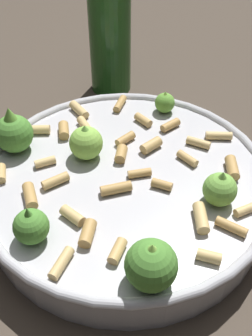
% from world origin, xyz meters
% --- Properties ---
extents(ground_plane, '(2.40, 2.40, 0.00)m').
position_xyz_m(ground_plane, '(0.00, 0.00, 0.00)').
color(ground_plane, '#42382D').
extents(cooking_pan, '(0.33, 0.33, 0.11)m').
position_xyz_m(cooking_pan, '(0.00, -0.00, 0.03)').
color(cooking_pan, '#B7B7BC').
rests_on(cooking_pan, ground).
extents(olive_oil_bottle, '(0.06, 0.06, 0.23)m').
position_xyz_m(olive_oil_bottle, '(-0.26, -0.07, 0.10)').
color(olive_oil_bottle, '#1E4C19').
rests_on(olive_oil_bottle, ground).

